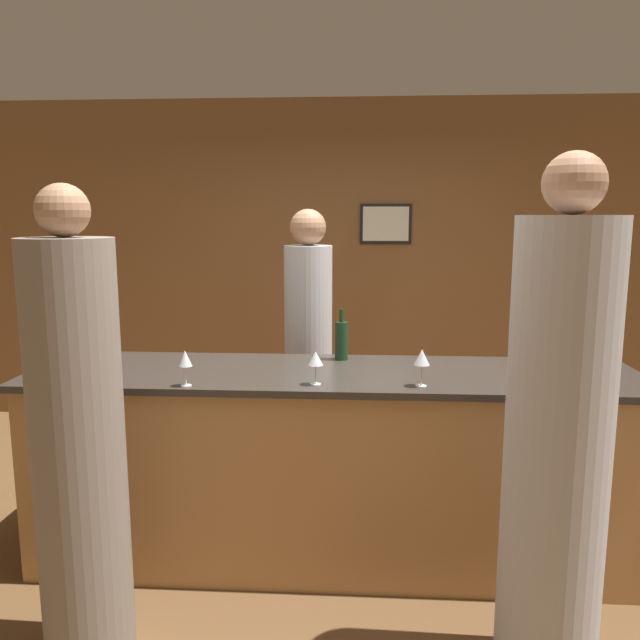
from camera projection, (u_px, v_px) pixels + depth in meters
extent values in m
plane|color=brown|center=(333.00, 554.00, 3.38)|extent=(14.00, 14.00, 0.00)
cube|color=brown|center=(345.00, 264.00, 5.45)|extent=(8.00, 0.06, 2.80)
cube|color=black|center=(386.00, 224.00, 5.33)|extent=(0.44, 0.02, 0.34)
cube|color=silver|center=(386.00, 224.00, 5.32)|extent=(0.39, 0.00, 0.29)
cube|color=#B27F4C|center=(333.00, 468.00, 3.30)|extent=(3.08, 0.72, 0.99)
cube|color=#332D28|center=(334.00, 374.00, 3.22)|extent=(3.14, 0.78, 0.04)
cylinder|color=#B2B2B7|center=(308.00, 373.00, 4.00)|extent=(0.30, 0.30, 1.63)
sphere|color=#A37556|center=(308.00, 227.00, 3.85)|extent=(0.23, 0.23, 0.23)
cylinder|color=#B2B2B7|center=(556.00, 457.00, 2.37)|extent=(0.39, 0.39, 1.82)
sphere|color=#A37556|center=(574.00, 183.00, 2.20)|extent=(0.22, 0.22, 0.22)
cylinder|color=gray|center=(79.00, 458.00, 2.47)|extent=(0.36, 0.36, 1.73)
sphere|color=#A37556|center=(63.00, 210.00, 2.31)|extent=(0.20, 0.20, 0.20)
cylinder|color=#19381E|center=(341.00, 341.00, 3.46)|extent=(0.07, 0.07, 0.21)
cylinder|color=#19381E|center=(342.00, 315.00, 3.44)|extent=(0.03, 0.03, 0.07)
cylinder|color=silver|center=(421.00, 386.00, 2.93)|extent=(0.05, 0.05, 0.00)
cylinder|color=silver|center=(421.00, 375.00, 2.92)|extent=(0.01, 0.01, 0.10)
cone|color=silver|center=(422.00, 357.00, 2.90)|extent=(0.07, 0.07, 0.07)
cylinder|color=silver|center=(557.00, 386.00, 2.92)|extent=(0.05, 0.05, 0.00)
cylinder|color=silver|center=(558.00, 377.00, 2.91)|extent=(0.01, 0.01, 0.09)
cone|color=silver|center=(559.00, 361.00, 2.90)|extent=(0.06, 0.06, 0.06)
cylinder|color=silver|center=(186.00, 386.00, 2.93)|extent=(0.05, 0.05, 0.00)
cylinder|color=silver|center=(186.00, 376.00, 2.92)|extent=(0.01, 0.01, 0.09)
cone|color=silver|center=(185.00, 358.00, 2.91)|extent=(0.07, 0.07, 0.08)
cylinder|color=silver|center=(316.00, 384.00, 2.95)|extent=(0.05, 0.05, 0.00)
cylinder|color=silver|center=(316.00, 374.00, 2.95)|extent=(0.01, 0.01, 0.09)
cone|color=silver|center=(316.00, 358.00, 2.93)|extent=(0.07, 0.07, 0.07)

